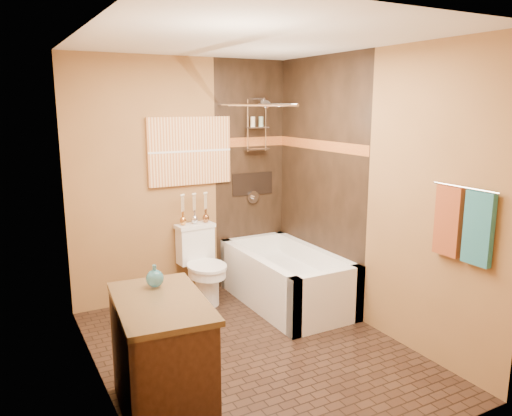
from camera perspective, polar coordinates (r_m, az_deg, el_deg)
floor at (r=4.35m, az=-0.46°, el=-16.01°), size 3.00×3.00×0.00m
wall_left at (r=3.54m, az=-17.92°, el=-1.53°), size 0.02×3.00×2.50m
wall_right at (r=4.60m, az=12.82°, el=1.76°), size 0.02×3.00×2.50m
wall_back at (r=5.28m, az=-8.19°, el=3.20°), size 2.40×0.02×2.50m
wall_front at (r=2.73m, az=14.54°, el=-5.19°), size 2.40×0.02×2.50m
ceiling at (r=3.87m, az=-0.52°, el=18.78°), size 3.00×3.00×0.00m
alcove_tile_back at (r=5.58m, az=-0.66°, el=3.79°), size 0.85×0.01×2.50m
alcove_tile_right at (r=5.17m, az=7.25°, el=3.06°), size 0.01×1.50×2.50m
mosaic_band_back at (r=5.53m, az=-0.62°, el=7.58°), size 0.85×0.01×0.10m
mosaic_band_right at (r=5.12m, az=7.26°, el=7.14°), size 0.01×1.50×0.10m
alcove_niche at (r=5.60m, az=-0.40°, el=2.79°), size 0.50×0.01×0.25m
shower_fixtures at (r=5.45m, az=0.12°, el=8.00°), size 0.24×0.33×1.16m
curtain_rod at (r=4.70m, az=-0.50°, el=11.70°), size 0.03×1.55×0.03m
towel_bar at (r=3.82m, az=22.79°, el=2.14°), size 0.02×0.55×0.02m
towel_teal at (r=3.80m, az=24.08°, el=-2.17°), size 0.05×0.22×0.52m
towel_rust at (r=3.96m, az=21.12°, el=-1.41°), size 0.05×0.22×0.52m
sunset_painting at (r=5.24m, az=-7.57°, el=6.46°), size 0.90×0.04×0.70m
vanity_mirror at (r=3.03m, az=-16.28°, el=1.24°), size 0.01×1.00×0.90m
bathtub at (r=5.22m, az=3.45°, el=-8.47°), size 0.80×1.50×0.55m
toilet at (r=5.23m, az=-6.18°, el=-6.40°), size 0.42×0.61×0.79m
vanity at (r=3.46m, az=-10.75°, el=-16.47°), size 0.64×0.96×0.81m
teal_bottle at (r=3.49m, az=-11.50°, el=-7.63°), size 0.16×0.16×0.19m
bud_vases at (r=5.25m, az=-7.06°, el=0.03°), size 0.32×0.07×0.32m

